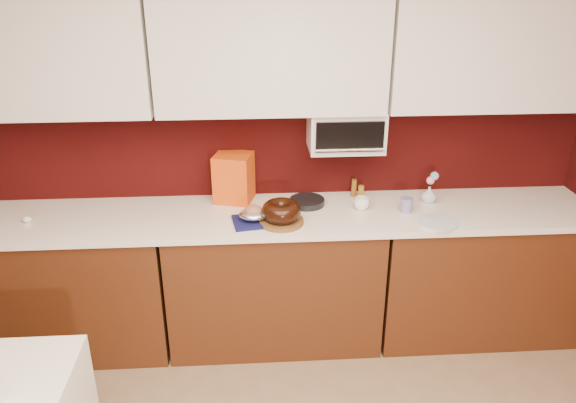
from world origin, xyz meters
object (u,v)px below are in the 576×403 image
at_px(pandoro_box, 234,178).
at_px(blue_jar, 406,205).
at_px(foil_ham_nest, 253,214).
at_px(flower_vase, 429,193).
at_px(bundt_cake, 281,211).
at_px(coffee_mug, 362,202).
at_px(toaster_oven, 346,129).

distance_m(pandoro_box, blue_jar, 1.09).
bearing_deg(foil_ham_nest, flower_vase, 11.59).
xyz_separation_m(bundt_cake, blue_jar, (0.77, 0.11, -0.03)).
height_order(bundt_cake, coffee_mug, bundt_cake).
bearing_deg(coffee_mug, blue_jar, -11.58).
bearing_deg(pandoro_box, bundt_cake, -37.20).
xyz_separation_m(pandoro_box, flower_vase, (1.23, -0.12, -0.09)).
bearing_deg(coffee_mug, flower_vase, 10.25).
distance_m(foil_ham_nest, flower_vase, 1.14).
bearing_deg(pandoro_box, blue_jar, 1.65).
distance_m(toaster_oven, coffee_mug, 0.46).
bearing_deg(flower_vase, foil_ham_nest, -168.41).
distance_m(coffee_mug, flower_vase, 0.45).
bearing_deg(bundt_cake, toaster_oven, 36.88).
bearing_deg(foil_ham_nest, pandoro_box, 108.90).
distance_m(foil_ham_nest, coffee_mug, 0.68).
height_order(toaster_oven, pandoro_box, toaster_oven).
relative_size(foil_ham_nest, pandoro_box, 0.55).
height_order(pandoro_box, flower_vase, pandoro_box).
height_order(bundt_cake, blue_jar, bundt_cake).
bearing_deg(pandoro_box, coffee_mug, 1.03).
distance_m(toaster_oven, blue_jar, 0.59).
distance_m(foil_ham_nest, pandoro_box, 0.38).
distance_m(coffee_mug, blue_jar, 0.27).
bearing_deg(bundt_cake, pandoro_box, 127.73).
bearing_deg(coffee_mug, toaster_oven, 123.71).
relative_size(pandoro_box, blue_jar, 3.35).
relative_size(foil_ham_nest, coffee_mug, 1.84).
height_order(bundt_cake, flower_vase, bundt_cake).
height_order(blue_jar, flower_vase, flower_vase).
bearing_deg(flower_vase, blue_jar, -142.97).
height_order(toaster_oven, bundt_cake, toaster_oven).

